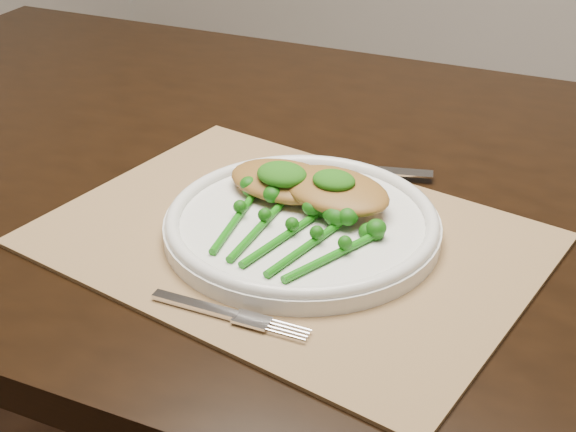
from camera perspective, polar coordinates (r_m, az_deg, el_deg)
The scene contains 10 objects.
dining_table at distance 1.21m, azimuth 0.75°, elevation -12.61°, with size 1.69×1.07×0.75m.
placemat at distance 0.84m, azimuth 0.07°, elevation -1.66°, with size 0.50×0.36×0.00m, color #93714A.
dinner_plate at distance 0.84m, azimuth 1.01°, elevation -0.48°, with size 0.29×0.29×0.03m.
knife at distance 0.98m, azimuth 3.13°, elevation 3.49°, with size 0.20×0.09×0.01m.
fork at distance 0.72m, azimuth -3.49°, elevation -7.18°, with size 0.16×0.03×0.00m.
chicken_fillet_left at distance 0.89m, azimuth -0.23°, elevation 2.51°, with size 0.13×0.09×0.03m, color olive.
chicken_fillet_right at distance 0.86m, azimuth 3.37°, elevation 1.87°, with size 0.13×0.09×0.03m, color olive.
pesto_dollop_left at distance 0.87m, azimuth -0.43°, elevation 2.99°, with size 0.06×0.05×0.02m, color #134A0A.
pesto_dollop_right at distance 0.85m, azimuth 3.28°, elevation 2.55°, with size 0.05×0.04×0.02m, color #134A0A.
broccolini_bundle at distance 0.80m, azimuth -0.51°, elevation -1.61°, with size 0.15×0.17×0.04m.
Camera 1 is at (0.53, -0.90, 1.20)m, focal length 50.00 mm.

